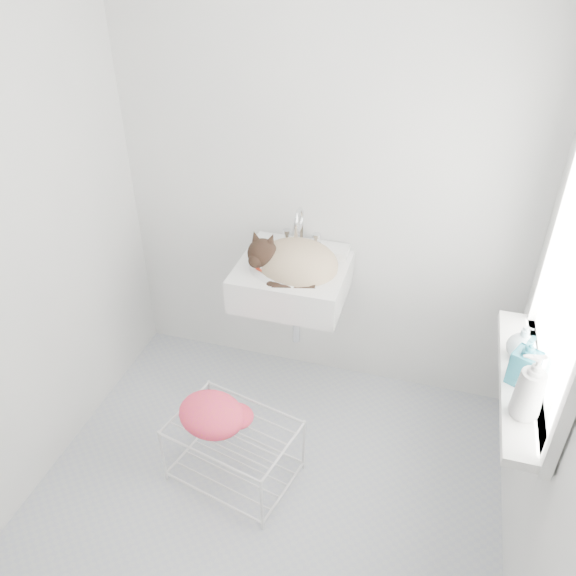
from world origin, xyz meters
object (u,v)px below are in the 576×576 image
(bottle_b, at_px, (520,382))
(bottle_c, at_px, (518,356))
(bottle_a, at_px, (522,415))
(sink, at_px, (292,266))
(wire_rack, at_px, (234,453))
(cat, at_px, (293,262))

(bottle_b, height_order, bottle_c, bottle_b)
(bottle_b, bearing_deg, bottle_a, -90.00)
(sink, relative_size, wire_rack, 0.99)
(wire_rack, distance_m, bottle_a, 1.38)
(cat, relative_size, bottle_b, 2.06)
(cat, xyz_separation_m, wire_rack, (-0.11, -0.65, -0.74))
(wire_rack, distance_m, bottle_c, 1.40)
(bottle_a, height_order, bottle_c, bottle_a)
(bottle_c, bearing_deg, cat, 159.66)
(bottle_a, bearing_deg, cat, 145.49)
(cat, xyz_separation_m, bottle_a, (1.07, -0.74, -0.04))
(sink, relative_size, bottle_b, 2.62)
(sink, height_order, bottle_b, sink)
(sink, xyz_separation_m, cat, (0.01, -0.02, 0.04))
(sink, xyz_separation_m, wire_rack, (-0.10, -0.66, -0.70))
(bottle_a, relative_size, bottle_b, 1.10)
(wire_rack, relative_size, bottle_a, 2.39)
(cat, distance_m, bottle_a, 1.30)
(wire_rack, relative_size, bottle_c, 3.77)
(bottle_b, bearing_deg, sink, 152.18)
(bottle_b, distance_m, bottle_c, 0.16)
(cat, relative_size, wire_rack, 0.78)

